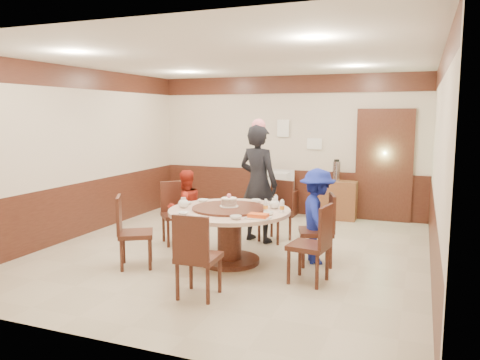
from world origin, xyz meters
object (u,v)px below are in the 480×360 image
at_px(tv_stand, 276,202).
at_px(thermos, 336,171).
at_px(television, 276,180).
at_px(side_cabinet, 336,200).
at_px(person_blue, 317,216).
at_px(person_standing, 258,184).
at_px(banquet_table, 229,225).
at_px(birthday_cake, 229,202).
at_px(person_red, 185,208).
at_px(shrimp_platter, 258,216).

distance_m(tv_stand, thermos, 1.40).
xyz_separation_m(television, side_cabinet, (1.22, 0.03, -0.34)).
bearing_deg(thermos, side_cabinet, 0.00).
bearing_deg(person_blue, side_cabinet, -17.41).
bearing_deg(tv_stand, person_standing, -80.84).
height_order(tv_stand, thermos, thermos).
height_order(person_standing, side_cabinet, person_standing).
distance_m(person_blue, side_cabinet, 2.85).
xyz_separation_m(banquet_table, birthday_cake, (-0.02, 0.03, 0.31)).
bearing_deg(banquet_table, birthday_cake, 120.56).
relative_size(person_standing, person_blue, 1.44).
distance_m(birthday_cake, television, 3.22).
relative_size(banquet_table, person_red, 1.41).
distance_m(person_blue, birthday_cake, 1.22).
distance_m(banquet_table, tv_stand, 3.27).
height_order(banquet_table, person_red, person_red).
xyz_separation_m(birthday_cake, television, (-0.31, 3.21, -0.13)).
height_order(shrimp_platter, television, television).
distance_m(banquet_table, person_red, 1.12).
height_order(person_red, television, person_red).
height_order(banquet_table, person_standing, person_standing).
distance_m(birthday_cake, shrimp_platter, 0.72).
bearing_deg(person_blue, shrimp_platter, 124.55).
xyz_separation_m(person_blue, shrimp_platter, (-0.56, -0.85, 0.12)).
distance_m(person_standing, shrimp_platter, 1.70).
bearing_deg(person_red, tv_stand, -158.51).
height_order(shrimp_platter, thermos, thermos).
bearing_deg(side_cabinet, shrimp_platter, -95.18).
bearing_deg(banquet_table, television, 95.75).
distance_m(banquet_table, side_cabinet, 3.39).
bearing_deg(television, birthday_cake, 95.89).
bearing_deg(person_blue, banquet_table, 89.66).
height_order(shrimp_platter, side_cabinet, shrimp_platter).
distance_m(banquet_table, thermos, 3.41).
xyz_separation_m(person_standing, thermos, (0.88, 2.07, 0.00)).
bearing_deg(shrimp_platter, person_red, 147.97).
distance_m(shrimp_platter, side_cabinet, 3.71).
height_order(banquet_table, tv_stand, banquet_table).
bearing_deg(birthday_cake, banquet_table, -59.44).
bearing_deg(thermos, television, -178.58).
height_order(person_blue, shrimp_platter, person_blue).
height_order(tv_stand, television, television).
height_order(person_red, tv_stand, person_red).
distance_m(person_red, thermos, 3.31).
xyz_separation_m(banquet_table, tv_stand, (-0.33, 3.24, -0.28)).
xyz_separation_m(person_red, television, (0.65, 2.69, 0.12)).
relative_size(person_red, thermos, 3.12).
xyz_separation_m(person_blue, tv_stand, (-1.44, 2.79, -0.40)).
distance_m(person_red, shrimp_platter, 1.81).
height_order(person_red, birthday_cake, person_red).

